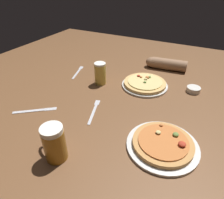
{
  "coord_description": "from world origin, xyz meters",
  "views": [
    {
      "loc": [
        0.41,
        -0.8,
        0.62
      ],
      "look_at": [
        0.0,
        0.0,
        0.02
      ],
      "focal_mm": 31.58,
      "sensor_mm": 36.0,
      "label": 1
    }
  ],
  "objects": [
    {
      "name": "diner_arm",
      "position": [
        0.14,
        0.57,
        0.04
      ],
      "size": [
        0.3,
        0.11,
        0.08
      ],
      "color": "#936B4C",
      "rests_on": "ground_plane"
    },
    {
      "name": "beer_mug_amber",
      "position": [
        -0.02,
        -0.43,
        0.07
      ],
      "size": [
        0.13,
        0.08,
        0.15
      ],
      "color": "#9E6619",
      "rests_on": "ground_plane"
    },
    {
      "name": "pizza_plate_near",
      "position": [
        0.33,
        -0.19,
        0.02
      ],
      "size": [
        0.3,
        0.3,
        0.05
      ],
      "color": "silver",
      "rests_on": "ground_plane"
    },
    {
      "name": "ground_plane",
      "position": [
        0.0,
        0.0,
        -0.01
      ],
      "size": [
        2.4,
        2.4,
        0.03
      ],
      "primitive_type": "cube",
      "color": "brown"
    },
    {
      "name": "pizza_plate_far",
      "position": [
        0.1,
        0.26,
        0.02
      ],
      "size": [
        0.28,
        0.28,
        0.05
      ],
      "color": "silver",
      "rests_on": "ground_plane"
    },
    {
      "name": "ramekin_sauce",
      "position": [
        0.38,
        0.33,
        0.01
      ],
      "size": [
        0.08,
        0.08,
        0.03
      ],
      "primitive_type": "cylinder",
      "color": "silver",
      "rests_on": "ground_plane"
    },
    {
      "name": "fork_left",
      "position": [
        -0.39,
        0.23,
        0.0
      ],
      "size": [
        0.08,
        0.2,
        0.01
      ],
      "color": "silver",
      "rests_on": "ground_plane"
    },
    {
      "name": "beer_mug_dark",
      "position": [
        -0.17,
        0.17,
        0.07
      ],
      "size": [
        0.07,
        0.13,
        0.14
      ],
      "color": "gold",
      "rests_on": "ground_plane"
    },
    {
      "name": "fork_spare",
      "position": [
        -0.05,
        -0.11,
        0.0
      ],
      "size": [
        0.08,
        0.21,
        0.01
      ],
      "color": "silver",
      "rests_on": "ground_plane"
    },
    {
      "name": "knife_right",
      "position": [
        -0.32,
        -0.25,
        0.0
      ],
      "size": [
        0.19,
        0.15,
        0.01
      ],
      "color": "silver",
      "rests_on": "ground_plane"
    }
  ]
}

